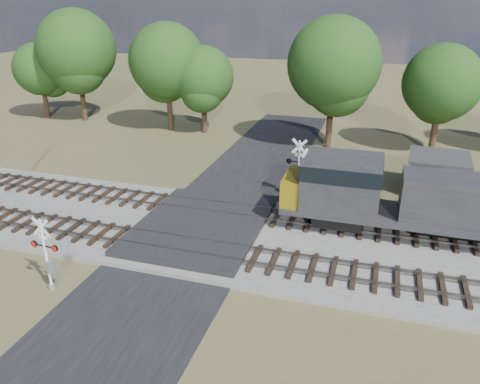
% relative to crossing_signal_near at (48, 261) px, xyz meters
% --- Properties ---
extents(ground, '(160.00, 160.00, 0.00)m').
position_rel_crossing_signal_near_xyz_m(ground, '(4.52, 6.94, -1.56)').
color(ground, '#474A27').
rests_on(ground, ground).
extents(ballast_bed, '(140.00, 10.00, 0.30)m').
position_rel_crossing_signal_near_xyz_m(ballast_bed, '(14.52, 7.44, -1.41)').
color(ballast_bed, gray).
rests_on(ballast_bed, ground).
extents(road, '(7.00, 60.00, 0.08)m').
position_rel_crossing_signal_near_xyz_m(road, '(4.52, 6.94, -1.52)').
color(road, black).
rests_on(road, ground).
extents(crossing_panel, '(7.00, 9.00, 0.62)m').
position_rel_crossing_signal_near_xyz_m(crossing_panel, '(4.52, 7.44, -1.25)').
color(crossing_panel, '#262628').
rests_on(crossing_panel, ground).
extents(track_near, '(140.00, 2.60, 0.33)m').
position_rel_crossing_signal_near_xyz_m(track_near, '(7.64, 4.94, -1.15)').
color(track_near, black).
rests_on(track_near, ballast_bed).
extents(track_far, '(140.00, 2.60, 0.33)m').
position_rel_crossing_signal_near_xyz_m(track_far, '(7.64, 9.94, -1.15)').
color(track_far, black).
rests_on(track_far, ballast_bed).
extents(crossing_signal_near, '(1.51, 0.33, 3.75)m').
position_rel_crossing_signal_near_xyz_m(crossing_signal_near, '(0.00, 0.00, 0.00)').
color(crossing_signal_near, silver).
rests_on(crossing_signal_near, ground).
extents(crossing_signal_far, '(1.71, 0.37, 4.23)m').
position_rel_crossing_signal_near_xyz_m(crossing_signal_far, '(8.89, 14.06, 0.20)').
color(crossing_signal_far, silver).
rests_on(crossing_signal_far, ground).
extents(equipment_shed, '(4.23, 4.23, 2.70)m').
position_rel_crossing_signal_near_xyz_m(equipment_shed, '(18.03, 17.96, -0.19)').
color(equipment_shed, '#44291D').
rests_on(equipment_shed, ground).
extents(treeline, '(76.17, 11.00, 11.75)m').
position_rel_crossing_signal_near_xyz_m(treeline, '(8.94, 27.72, 4.94)').
color(treeline, black).
rests_on(treeline, ground).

